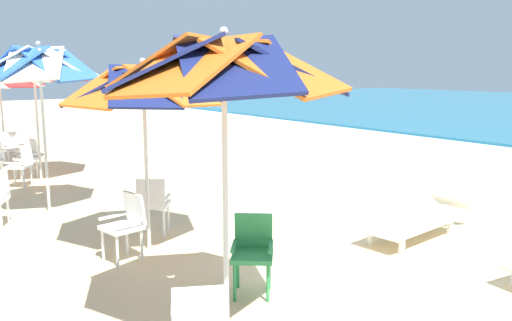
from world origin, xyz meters
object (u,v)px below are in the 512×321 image
Objects in this scene: plastic_chair_5 at (21,164)px; plastic_chair_6 at (29,156)px; plastic_chair_8 at (11,147)px; sun_lounger_1 at (420,218)px; plastic_chair_2 at (153,202)px; beach_umbrella_3 at (34,69)px; beach_umbrella_2 at (40,66)px; plastic_chair_3 at (126,222)px; beach_umbrella_1 at (143,87)px; beach_umbrella_0 at (224,70)px; plastic_chair_1 at (253,249)px.

plastic_chair_6 is (-1.02, 0.38, 0.00)m from plastic_chair_5.
sun_lounger_1 is (9.64, 3.58, -0.22)m from plastic_chair_8.
plastic_chair_2 is at bearing -127.69° from sun_lounger_1.
plastic_chair_8 is (-2.11, -0.17, -1.93)m from beach_umbrella_3.
beach_umbrella_2 is at bearing -138.83° from sun_lounger_1.
plastic_chair_3 is at bearing 3.49° from beach_umbrella_2.
beach_umbrella_1 is at bearing 0.90° from plastic_chair_6.
beach_umbrella_3 is at bearing -155.64° from sun_lounger_1.
beach_umbrella_0 is at bearing -78.75° from sun_lounger_1.
plastic_chair_1 and plastic_chair_5 have the same top height.
plastic_chair_3 is (-2.41, 0.03, -1.93)m from beach_umbrella_0.
beach_umbrella_1 is 1.17× the size of sun_lounger_1.
plastic_chair_1 is 2.64m from beach_umbrella_1.
plastic_chair_2 and plastic_chair_6 have the same top height.
plastic_chair_1 is 8.12m from plastic_chair_6.
plastic_chair_5 is (-7.71, -0.05, -1.93)m from beach_umbrella_0.
beach_umbrella_0 is 0.97× the size of beach_umbrella_2.
plastic_chair_3 is (0.20, -0.40, -1.71)m from beach_umbrella_1.
plastic_chair_8 is at bearing -178.77° from plastic_chair_6.
plastic_chair_3 is 1.00× the size of plastic_chair_6.
plastic_chair_1 is at bearing -87.28° from sun_lounger_1.
plastic_chair_8 is 10.29m from sun_lounger_1.
beach_umbrella_3 is 3.25× the size of plastic_chair_8.
plastic_chair_1 is 5.22m from beach_umbrella_2.
beach_umbrella_0 reaches higher than sun_lounger_1.
plastic_chair_3 is at bearing -4.19° from beach_umbrella_3.
beach_umbrella_1 is 5.70m from beach_umbrella_3.
plastic_chair_2 is 0.30× the size of beach_umbrella_2.
plastic_chair_1 is at bearing 10.71° from beach_umbrella_2.
beach_umbrella_2 is (-4.75, -0.90, 1.98)m from plastic_chair_1.
plastic_chair_3 is 0.30× the size of beach_umbrella_2.
beach_umbrella_1 is 1.83m from plastic_chair_2.
beach_umbrella_2 is 3.33× the size of plastic_chair_6.
plastic_chair_6 is (-6.12, -0.10, -1.71)m from beach_umbrella_1.
plastic_chair_1 is 0.30× the size of beach_umbrella_2.
plastic_chair_1 is 7.93m from beach_umbrella_3.
plastic_chair_5 is at bearing -174.63° from beach_umbrella_1.
plastic_chair_5 is at bearing -173.56° from plastic_chair_1.
beach_umbrella_2 reaches higher than plastic_chair_8.
plastic_chair_8 is (-1.68, -0.04, 0.00)m from plastic_chair_6.
beach_umbrella_2 is (-2.20, -0.91, 1.98)m from plastic_chair_2.
plastic_chair_2 is 5.58m from plastic_chair_6.
beach_umbrella_0 is 8.95m from plastic_chair_6.
beach_umbrella_1 reaches higher than plastic_chair_1.
plastic_chair_1 and plastic_chair_3 have the same top height.
plastic_chair_6 is at bearing -175.55° from plastic_chair_2.
plastic_chair_5 is at bearing -20.70° from plastic_chair_6.
beach_umbrella_2 is at bearing -11.80° from beach_umbrella_3.
beach_umbrella_0 reaches higher than plastic_chair_3.
beach_umbrella_1 is at bearing -0.35° from beach_umbrella_3.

